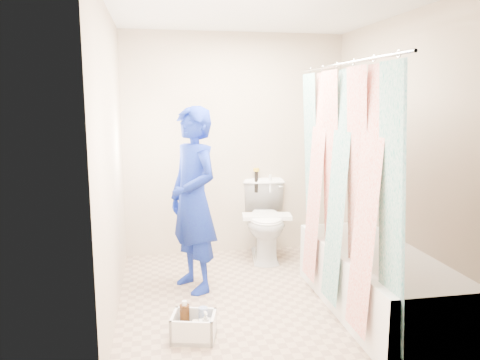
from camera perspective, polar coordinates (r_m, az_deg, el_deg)
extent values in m
plane|color=tan|center=(4.19, 2.51, -14.03)|extent=(2.60, 2.60, 0.00)
cube|color=silver|center=(3.90, 2.79, 20.23)|extent=(2.40, 2.60, 0.02)
cube|color=#BEAA92|center=(5.13, -0.65, 4.28)|extent=(2.40, 0.02, 2.40)
cube|color=#BEAA92|center=(2.63, 9.05, -1.10)|extent=(2.40, 0.02, 2.40)
cube|color=#BEAA92|center=(3.78, -15.37, 1.96)|extent=(0.02, 2.60, 2.40)
cube|color=#BEAA92|center=(4.30, 18.43, 2.71)|extent=(0.02, 2.60, 2.40)
cube|color=white|center=(4.00, 16.18, -11.76)|extent=(0.70, 1.75, 0.50)
cube|color=white|center=(3.93, 16.32, -8.90)|extent=(0.58, 1.63, 0.06)
cylinder|color=silver|center=(3.60, 12.66, 13.66)|extent=(0.02, 1.90, 0.02)
cube|color=white|center=(3.65, 12.11, -1.04)|extent=(0.06, 1.75, 1.80)
imported|color=white|center=(5.06, 3.14, -4.87)|extent=(0.58, 0.87, 0.83)
cube|color=white|center=(4.92, 3.29, -4.45)|extent=(0.53, 0.29, 0.04)
cylinder|color=black|center=(5.19, 2.00, -0.19)|extent=(0.04, 0.04, 0.24)
cylinder|color=gold|center=(5.17, 2.01, 1.25)|extent=(0.07, 0.07, 0.03)
cylinder|color=white|center=(5.20, 3.69, -0.42)|extent=(0.03, 0.03, 0.20)
imported|color=#0F1C9A|center=(4.14, -5.71, -2.43)|extent=(0.62, 0.71, 1.64)
cube|color=white|center=(3.55, -5.64, -18.45)|extent=(0.36, 0.31, 0.03)
cube|color=white|center=(3.54, -8.05, -17.20)|extent=(0.08, 0.24, 0.18)
cube|color=white|center=(3.50, -3.24, -17.47)|extent=(0.08, 0.24, 0.18)
cube|color=white|center=(3.42, -5.98, -18.20)|extent=(0.30, 0.09, 0.18)
cube|color=white|center=(3.61, -5.36, -16.55)|extent=(0.30, 0.09, 0.18)
cylinder|color=#40220C|center=(3.54, -6.75, -16.39)|extent=(0.07, 0.07, 0.20)
cylinder|color=white|center=(3.54, -4.51, -16.59)|extent=(0.07, 0.07, 0.18)
cylinder|color=beige|center=(3.46, -5.46, -17.68)|extent=(0.04, 0.04, 0.13)
cylinder|color=#40220C|center=(3.49, -7.04, -18.18)|extent=(0.06, 0.06, 0.06)
cylinder|color=gold|center=(3.47, -7.06, -17.64)|extent=(0.06, 0.06, 0.01)
imported|color=white|center=(3.45, -4.21, -17.21)|extent=(0.10, 0.10, 0.19)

